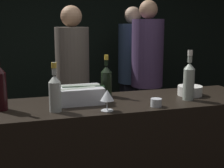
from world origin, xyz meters
TOP-DOWN VIEW (x-y plane):
  - wall_back_chalkboard at (0.00, 2.79)m, footprint 6.40×0.06m
  - ice_bin_with_bottles at (-0.23, 0.33)m, footprint 0.35×0.22m
  - bowl_white at (0.61, 0.31)m, footprint 0.18×0.18m
  - wine_glass at (-0.10, 0.08)m, footprint 0.09×0.09m
  - candle_votive at (0.23, 0.09)m, footprint 0.07×0.07m
  - red_wine_bottle_black_foil at (-0.73, 0.29)m, footprint 0.08×0.08m
  - champagne_bottle at (-0.00, 0.46)m, footprint 0.08×0.08m
  - rose_wine_bottle at (-0.41, 0.16)m, footprint 0.08×0.08m
  - white_wine_bottle at (0.53, 0.19)m, footprint 0.08×0.08m
  - person_in_hoodie at (0.78, 2.03)m, footprint 0.36×0.36m
  - person_blond_tee at (0.82, 1.62)m, footprint 0.37×0.37m
  - person_grey_polo at (-0.10, 1.39)m, footprint 0.34×0.34m

SIDE VIEW (x-z plane):
  - person_grey_polo at x=-0.10m, z-range 0.11..1.87m
  - person_in_hoodie at x=0.78m, z-range 0.11..1.89m
  - person_blond_tee at x=0.82m, z-range 0.11..1.95m
  - candle_votive at x=0.23m, z-range 1.06..1.11m
  - bowl_white at x=0.61m, z-range 1.06..1.13m
  - ice_bin_with_bottles at x=-0.23m, z-range 1.06..1.18m
  - wine_glass at x=-0.10m, z-range 1.08..1.22m
  - champagne_bottle at x=0.00m, z-range 1.02..1.33m
  - rose_wine_bottle at x=-0.41m, z-range 1.03..1.33m
  - white_wine_bottle at x=0.53m, z-range 1.03..1.38m
  - red_wine_bottle_black_foil at x=-0.73m, z-range 1.02..1.39m
  - wall_back_chalkboard at x=0.00m, z-range 0.00..2.80m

